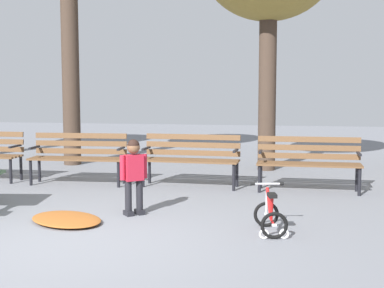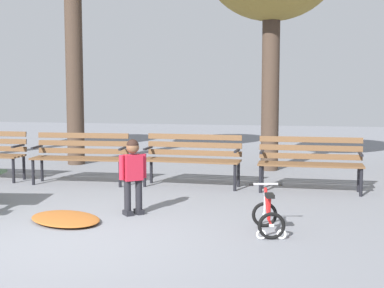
{
  "view_description": "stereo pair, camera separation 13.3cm",
  "coord_description": "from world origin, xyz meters",
  "px_view_note": "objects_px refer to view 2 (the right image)",
  "views": [
    {
      "loc": [
        2.34,
        -5.33,
        1.65
      ],
      "look_at": [
        1.01,
        2.12,
        0.85
      ],
      "focal_mm": 51.4,
      "sensor_mm": 36.0,
      "label": 1
    },
    {
      "loc": [
        2.47,
        -5.31,
        1.65
      ],
      "look_at": [
        1.01,
        2.12,
        0.85
      ],
      "focal_mm": 51.4,
      "sensor_mm": 36.0,
      "label": 2
    }
  ],
  "objects_px": {
    "park_bench_right": "(193,156)",
    "child_standing": "(133,171)",
    "park_bench_left": "(81,154)",
    "park_bench_far_right": "(310,159)",
    "kids_bicycle": "(268,216)"
  },
  "relations": [
    {
      "from": "park_bench_right",
      "to": "child_standing",
      "type": "height_order",
      "value": "child_standing"
    },
    {
      "from": "park_bench_right",
      "to": "child_standing",
      "type": "distance_m",
      "value": 2.17
    },
    {
      "from": "park_bench_left",
      "to": "child_standing",
      "type": "xyz_separation_m",
      "value": [
        1.55,
        -2.03,
        0.06
      ]
    },
    {
      "from": "park_bench_far_right",
      "to": "child_standing",
      "type": "relative_size",
      "value": 1.64
    },
    {
      "from": "park_bench_right",
      "to": "park_bench_far_right",
      "type": "xyz_separation_m",
      "value": [
        1.9,
        -0.11,
        0.0
      ]
    },
    {
      "from": "park_bench_left",
      "to": "kids_bicycle",
      "type": "height_order",
      "value": "park_bench_left"
    },
    {
      "from": "park_bench_left",
      "to": "child_standing",
      "type": "relative_size",
      "value": 1.66
    },
    {
      "from": "park_bench_right",
      "to": "park_bench_far_right",
      "type": "height_order",
      "value": "same"
    },
    {
      "from": "park_bench_left",
      "to": "park_bench_far_right",
      "type": "bearing_deg",
      "value": 0.03
    },
    {
      "from": "park_bench_left",
      "to": "park_bench_far_right",
      "type": "height_order",
      "value": "same"
    },
    {
      "from": "park_bench_left",
      "to": "kids_bicycle",
      "type": "bearing_deg",
      "value": -38.31
    },
    {
      "from": "kids_bicycle",
      "to": "park_bench_right",
      "type": "bearing_deg",
      "value": 117.16
    },
    {
      "from": "kids_bicycle",
      "to": "park_bench_left",
      "type": "bearing_deg",
      "value": 141.69
    },
    {
      "from": "park_bench_left",
      "to": "park_bench_right",
      "type": "bearing_deg",
      "value": 3.22
    },
    {
      "from": "park_bench_right",
      "to": "park_bench_far_right",
      "type": "bearing_deg",
      "value": -3.19
    }
  ]
}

